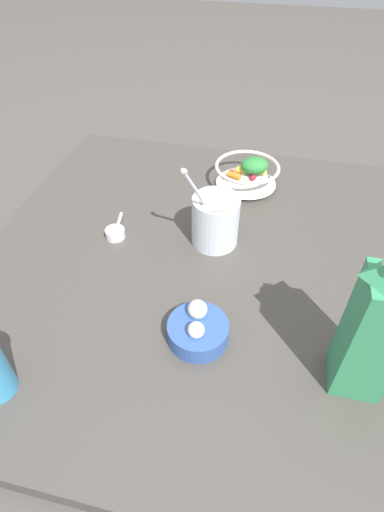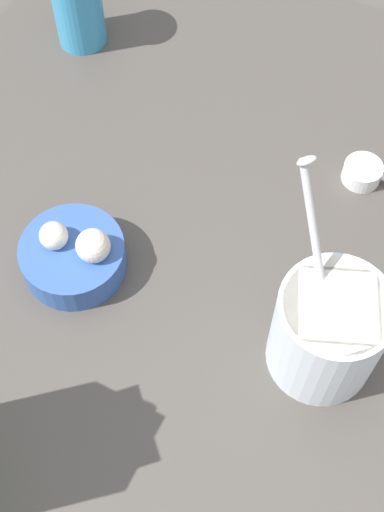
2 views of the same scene
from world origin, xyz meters
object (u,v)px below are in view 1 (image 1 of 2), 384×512
object	(u,v)px
milk_carton	(377,327)
yogurt_tub	(215,219)
fruit_bowl	(247,173)
garlic_bowl	(198,329)

from	to	relation	value
milk_carton	yogurt_tub	size ratio (longest dim) A/B	1.25
fruit_bowl	milk_carton	xyz separation A→B (m)	(0.58, 0.27, 0.11)
milk_carton	garlic_bowl	world-z (taller)	milk_carton
milk_carton	yogurt_tub	xyz separation A→B (m)	(-0.32, -0.31, -0.08)
yogurt_tub	garlic_bowl	bearing A→B (deg)	4.31
fruit_bowl	garlic_bowl	size ratio (longest dim) A/B	1.56
fruit_bowl	garlic_bowl	bearing A→B (deg)	-2.42
fruit_bowl	yogurt_tub	distance (m)	0.27
milk_carton	yogurt_tub	distance (m)	0.45
fruit_bowl	milk_carton	world-z (taller)	milk_carton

